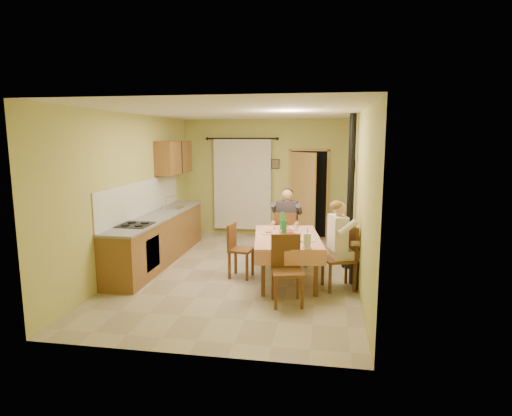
% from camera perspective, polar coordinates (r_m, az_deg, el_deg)
% --- Properties ---
extents(floor, '(4.00, 6.00, 0.01)m').
position_cam_1_polar(floor, '(7.75, -1.97, -8.49)').
color(floor, tan).
rests_on(floor, ground).
extents(room_shell, '(4.04, 6.04, 2.82)m').
position_cam_1_polar(room_shell, '(7.40, -2.04, 5.05)').
color(room_shell, '#BEBC61').
rests_on(room_shell, ground).
extents(kitchen_run, '(0.64, 3.64, 1.56)m').
position_cam_1_polar(kitchen_run, '(8.48, -12.85, -3.78)').
color(kitchen_run, brown).
rests_on(kitchen_run, ground).
extents(upper_cabinets, '(0.35, 1.40, 0.70)m').
position_cam_1_polar(upper_cabinets, '(9.52, -10.86, 6.65)').
color(upper_cabinets, brown).
rests_on(upper_cabinets, room_shell).
extents(curtain, '(1.70, 0.07, 2.22)m').
position_cam_1_polar(curtain, '(10.39, -1.84, 3.23)').
color(curtain, black).
rests_on(curtain, ground).
extents(doorway, '(0.96, 0.62, 2.15)m').
position_cam_1_polar(doorway, '(10.16, 6.66, 1.83)').
color(doorway, black).
rests_on(doorway, ground).
extents(dining_table, '(1.31, 1.91, 0.76)m').
position_cam_1_polar(dining_table, '(7.23, 4.14, -6.69)').
color(dining_table, '#E5987A').
rests_on(dining_table, ground).
extents(tableware, '(0.92, 1.59, 0.33)m').
position_cam_1_polar(tableware, '(7.03, 4.42, -3.41)').
color(tableware, white).
rests_on(tableware, dining_table).
extents(chair_far, '(0.45, 0.45, 0.98)m').
position_cam_1_polar(chair_far, '(8.34, 4.06, -5.13)').
color(chair_far, brown).
rests_on(chair_far, ground).
extents(chair_near, '(0.52, 0.52, 0.99)m').
position_cam_1_polar(chair_near, '(6.26, 4.16, -10.12)').
color(chair_near, brown).
rests_on(chair_near, ground).
extents(chair_right, '(0.57, 0.57, 1.02)m').
position_cam_1_polar(chair_right, '(6.98, 11.06, -8.18)').
color(chair_right, brown).
rests_on(chair_right, ground).
extents(chair_left, '(0.42, 0.42, 0.93)m').
position_cam_1_polar(chair_left, '(7.40, -2.10, -7.03)').
color(chair_left, brown).
rests_on(chair_left, ground).
extents(man_far, '(0.60, 0.48, 1.39)m').
position_cam_1_polar(man_far, '(8.22, 4.13, -1.14)').
color(man_far, '#38333D').
rests_on(man_far, chair_far).
extents(man_right, '(0.57, 0.64, 1.39)m').
position_cam_1_polar(man_right, '(6.82, 11.09, -3.49)').
color(man_right, silver).
rests_on(man_right, chair_right).
extents(stove_flue, '(0.24, 0.24, 2.80)m').
position_cam_1_polar(stove_flue, '(7.96, 12.40, -0.62)').
color(stove_flue, black).
rests_on(stove_flue, ground).
extents(picture_back, '(0.19, 0.03, 0.23)m').
position_cam_1_polar(picture_back, '(10.29, 2.61, 5.89)').
color(picture_back, black).
rests_on(picture_back, room_shell).
extents(picture_right, '(0.03, 0.31, 0.21)m').
position_cam_1_polar(picture_right, '(8.46, 12.87, 5.58)').
color(picture_right, brown).
rests_on(picture_right, room_shell).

